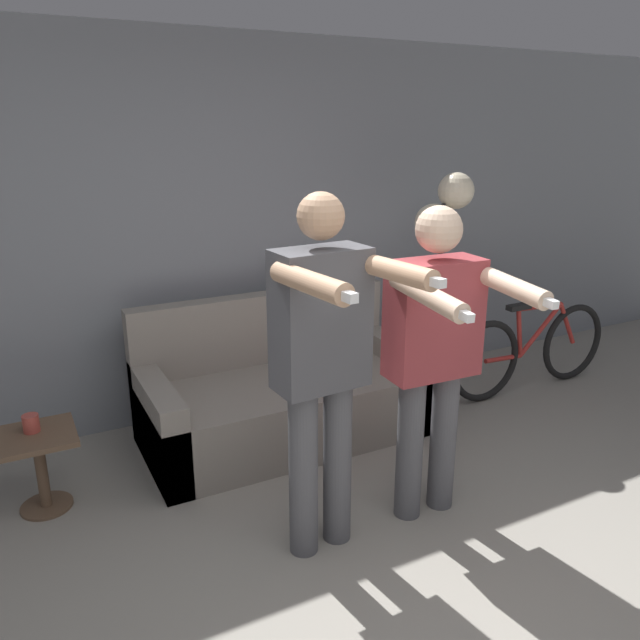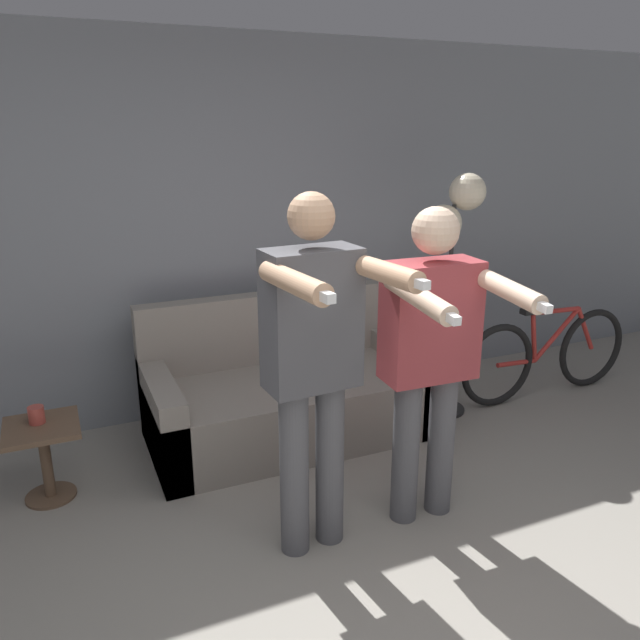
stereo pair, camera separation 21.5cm
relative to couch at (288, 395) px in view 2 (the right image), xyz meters
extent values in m
cube|color=gray|center=(-0.28, 0.62, 1.02)|extent=(10.00, 0.05, 2.60)
cube|color=gray|center=(0.00, -0.05, -0.07)|extent=(1.84, 0.88, 0.42)
cube|color=gray|center=(0.00, 0.32, 0.38)|extent=(1.84, 0.14, 0.49)
cube|color=gray|center=(-0.84, -0.05, 0.00)|extent=(0.16, 0.88, 0.56)
cube|color=gray|center=(0.84, -0.05, 0.00)|extent=(0.16, 0.88, 0.56)
cylinder|color=#56565B|center=(-0.41, -1.15, 0.15)|extent=(0.14, 0.14, 0.86)
cylinder|color=#56565B|center=(-0.22, -1.14, 0.15)|extent=(0.14, 0.14, 0.86)
cube|color=#4C4C51|center=(-0.31, -1.15, 0.90)|extent=(0.44, 0.25, 0.64)
sphere|color=tan|center=(-0.31, -1.15, 1.36)|extent=(0.21, 0.21, 0.21)
cylinder|color=tan|center=(-0.50, -1.41, 1.15)|extent=(0.12, 0.51, 0.10)
cube|color=white|center=(-0.48, -1.66, 1.15)|extent=(0.04, 0.12, 0.04)
cylinder|color=tan|center=(-0.09, -1.38, 1.15)|extent=(0.12, 0.51, 0.10)
cube|color=white|center=(-0.08, -1.63, 1.15)|extent=(0.04, 0.12, 0.04)
cylinder|color=#56565B|center=(0.22, -1.14, 0.12)|extent=(0.14, 0.14, 0.79)
cylinder|color=#56565B|center=(0.43, -1.15, 0.12)|extent=(0.14, 0.14, 0.79)
cube|color=#9E383D|center=(0.32, -1.15, 0.81)|extent=(0.48, 0.24, 0.60)
sphere|color=beige|center=(0.32, -1.15, 1.26)|extent=(0.23, 0.23, 0.23)
cylinder|color=beige|center=(0.09, -1.38, 1.02)|extent=(0.11, 0.51, 0.13)
cube|color=white|center=(0.08, -1.63, 1.00)|extent=(0.04, 0.12, 0.04)
cylinder|color=beige|center=(0.53, -1.40, 1.02)|extent=(0.11, 0.51, 0.13)
cube|color=white|center=(0.52, -1.65, 1.00)|extent=(0.04, 0.12, 0.04)
ellipsoid|color=silver|center=(0.40, 0.32, 0.70)|extent=(0.36, 0.13, 0.14)
sphere|color=silver|center=(0.56, 0.32, 0.75)|extent=(0.12, 0.12, 0.12)
ellipsoid|color=silver|center=(0.22, 0.34, 0.65)|extent=(0.20, 0.04, 0.04)
cone|color=silver|center=(0.54, 0.30, 0.80)|extent=(0.04, 0.04, 0.03)
cone|color=silver|center=(0.54, 0.34, 0.80)|extent=(0.04, 0.04, 0.03)
cylinder|color=black|center=(1.16, -0.12, -0.27)|extent=(0.33, 0.33, 0.02)
cylinder|color=black|center=(1.16, -0.12, 0.47)|extent=(0.03, 0.03, 1.50)
sphere|color=#F4E5C1|center=(1.26, -0.12, 1.30)|extent=(0.25, 0.25, 0.25)
sphere|color=#F4E5C1|center=(1.08, -0.12, 1.10)|extent=(0.25, 0.25, 0.25)
cylinder|color=brown|center=(-1.51, -0.17, -0.27)|extent=(0.27, 0.27, 0.02)
cylinder|color=brown|center=(-1.51, -0.17, -0.07)|extent=(0.06, 0.06, 0.42)
cube|color=brown|center=(-1.51, -0.17, 0.15)|extent=(0.39, 0.39, 0.03)
cylinder|color=#B7473D|center=(-1.52, -0.13, 0.21)|extent=(0.09, 0.09, 0.10)
torus|color=black|center=(2.50, -0.21, 0.04)|extent=(0.64, 0.05, 0.64)
torus|color=black|center=(1.57, -0.21, 0.04)|extent=(0.64, 0.05, 0.64)
cylinder|color=#B72D28|center=(2.11, -0.21, 0.20)|extent=(0.41, 0.04, 0.39)
cylinder|color=#B72D28|center=(1.89, -0.21, 0.21)|extent=(0.10, 0.04, 0.39)
cylinder|color=#B72D28|center=(2.08, -0.21, 0.40)|extent=(0.45, 0.04, 0.05)
cylinder|color=#B72D28|center=(1.75, -0.21, 0.03)|extent=(0.35, 0.04, 0.05)
cylinder|color=#B72D28|center=(2.40, -0.21, 0.21)|extent=(0.22, 0.04, 0.37)
cube|color=black|center=(1.86, -0.21, 0.42)|extent=(0.20, 0.07, 0.04)
camera|label=1|loc=(-1.55, -3.50, 1.73)|focal=35.00mm
camera|label=2|loc=(-1.35, -3.59, 1.73)|focal=35.00mm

